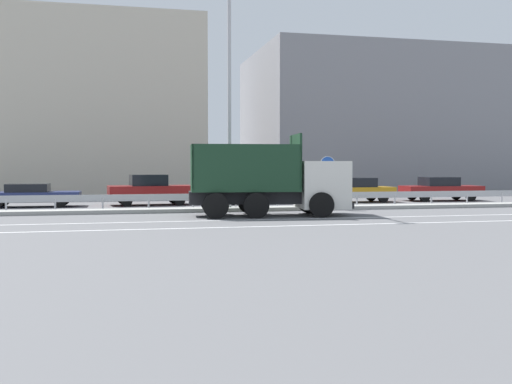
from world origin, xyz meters
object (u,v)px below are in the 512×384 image
(parked_car_3, at_px, (150,190))
(parked_car_6, at_px, (440,189))
(dump_truck, at_px, (287,187))
(parked_car_2, at_px, (31,195))
(median_road_sign, at_px, (327,181))
(parked_car_5, at_px, (356,190))
(parked_car_4, at_px, (257,191))
(street_lamp_1, at_px, (230,85))

(parked_car_3, xyz_separation_m, parked_car_6, (17.36, 0.03, -0.08))
(parked_car_6, bearing_deg, dump_truck, -52.04)
(parked_car_2, xyz_separation_m, parked_car_6, (23.45, 0.22, 0.09))
(median_road_sign, bearing_deg, parked_car_5, 55.14)
(dump_truck, xyz_separation_m, parked_car_6, (12.05, 8.25, -0.51))
(dump_truck, distance_m, parked_car_2, 13.96)
(median_road_sign, xyz_separation_m, parked_car_4, (-2.27, 5.29, -0.65))
(median_road_sign, distance_m, parked_car_2, 15.20)
(parked_car_2, bearing_deg, median_road_sign, 70.37)
(median_road_sign, distance_m, parked_car_3, 9.80)
(parked_car_2, bearing_deg, parked_car_3, 92.15)
(dump_truck, relative_size, street_lamp_1, 0.65)
(street_lamp_1, bearing_deg, median_road_sign, 0.13)
(parked_car_4, relative_size, parked_car_6, 1.02)
(street_lamp_1, relative_size, parked_car_4, 2.16)
(parked_car_3, bearing_deg, median_road_sign, 51.72)
(dump_truck, distance_m, parked_car_4, 8.16)
(parked_car_2, relative_size, parked_car_3, 1.05)
(dump_truck, distance_m, street_lamp_1, 5.73)
(parked_car_2, height_order, parked_car_4, parked_car_4)
(dump_truck, height_order, parked_car_6, dump_truck)
(parked_car_4, bearing_deg, street_lamp_1, 150.91)
(parked_car_3, height_order, parked_car_6, parked_car_3)
(parked_car_4, xyz_separation_m, parked_car_5, (5.96, 0.00, -0.01))
(street_lamp_1, height_order, parked_car_2, street_lamp_1)
(parked_car_5, bearing_deg, parked_car_2, 90.73)
(parked_car_4, distance_m, parked_car_6, 11.46)
(dump_truck, relative_size, parked_car_3, 1.49)
(median_road_sign, relative_size, parked_car_2, 0.53)
(street_lamp_1, xyz_separation_m, parked_car_2, (-9.46, 5.21, -5.20))
(median_road_sign, relative_size, street_lamp_1, 0.24)
(parked_car_6, bearing_deg, parked_car_5, -85.16)
(median_road_sign, height_order, parked_car_6, median_road_sign)
(parked_car_3, relative_size, parked_car_6, 0.96)
(median_road_sign, bearing_deg, dump_truck, -135.24)
(parked_car_6, bearing_deg, parked_car_2, -85.91)
(street_lamp_1, distance_m, parked_car_3, 8.10)
(median_road_sign, xyz_separation_m, parked_car_3, (-8.17, 5.38, -0.56))
(dump_truck, height_order, parked_car_3, dump_truck)
(median_road_sign, distance_m, street_lamp_1, 6.55)
(median_road_sign, distance_m, parked_car_6, 10.69)
(median_road_sign, distance_m, parked_car_4, 5.79)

